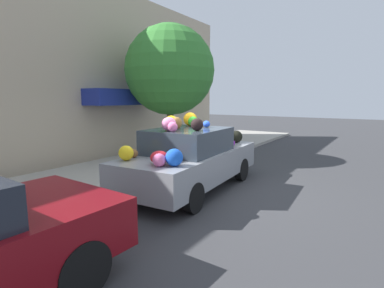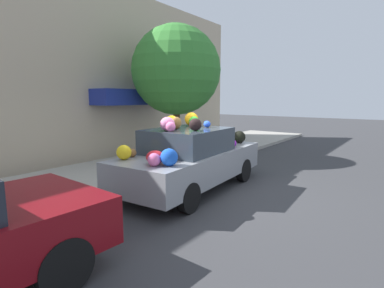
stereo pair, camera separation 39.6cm
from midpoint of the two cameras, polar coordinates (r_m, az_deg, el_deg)
name	(u,v)px [view 2 (the right image)]	position (r m, az deg, el deg)	size (l,w,h in m)	color
ground_plane	(195,190)	(7.13, 2.26, -8.69)	(60.00, 60.00, 0.00)	#38383A
sidewalk_curb	(120,171)	(8.86, -12.39, -5.01)	(24.00, 3.20, 0.13)	#9E998E
building_facade	(73,72)	(10.49, -20.69, 12.77)	(18.00, 1.20, 6.04)	#C6B293
street_tree	(176,70)	(10.74, -1.96, 13.83)	(3.10, 3.10, 4.53)	brown
fire_hydrant	(173,156)	(8.67, -2.28, -2.35)	(0.20, 0.20, 0.70)	red
art_car	(191,158)	(6.96, 1.44, -2.63)	(4.25, 1.92, 1.79)	gray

